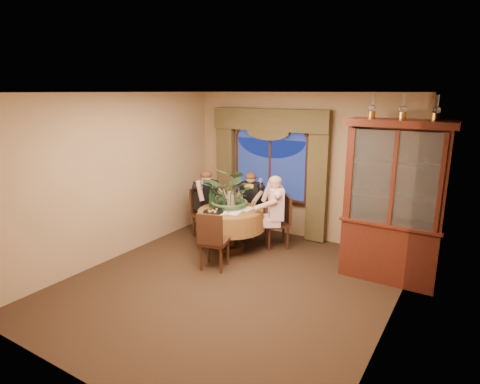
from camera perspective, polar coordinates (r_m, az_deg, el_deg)
The scene contains 35 objects.
floor at distance 6.17m, azimuth -1.58°, elevation -13.00°, with size 5.00×5.00×0.00m, color black.
wall_back at distance 7.83m, azimuth 8.45°, elevation 3.59°, with size 4.50×4.50×0.00m, color #957652.
wall_right at distance 4.86m, azimuth 21.14°, elevation -3.79°, with size 5.00×5.00×0.00m, color #957652.
ceiling at distance 5.49m, azimuth -1.78°, elevation 13.98°, with size 5.00×5.00×0.00m, color white.
window at distance 8.04m, azimuth 4.30°, elevation 3.26°, with size 1.62×0.10×1.32m, color navy, non-canonical shape.
arched_transom at distance 7.93m, azimuth 4.40°, elevation 8.80°, with size 1.60×0.06×0.44m, color navy, non-canonical shape.
drapery_left at distance 8.53m, azimuth -2.03°, elevation 3.11°, with size 0.38×0.14×2.32m, color #41381E.
drapery_right at distance 7.61m, azimuth 11.00°, elevation 1.48°, with size 0.38×0.14×2.32m, color #41381E.
swag_valance at distance 7.84m, azimuth 4.15°, elevation 10.21°, with size 2.45×0.16×0.42m, color #41381E, non-canonical shape.
dining_table at distance 7.33m, azimuth -1.34°, elevation -5.30°, with size 1.25×1.25×0.75m, color #90391A.
china_cabinet at distance 6.34m, azimuth 21.04°, elevation -1.43°, with size 1.50×0.59×2.43m, color #3D1610.
oil_lamp_left at distance 6.23m, azimuth 18.30°, elevation 11.47°, with size 0.11×0.11×0.34m, color #A5722D, non-canonical shape.
oil_lamp_center at distance 6.14m, azimuth 22.20°, elevation 11.12°, with size 0.11×0.11×0.34m, color #A5722D, non-canonical shape.
oil_lamp_right at distance 6.08m, azimuth 26.18°, elevation 10.70°, with size 0.11×0.11×0.34m, color #A5722D, non-canonical shape.
chair_right at distance 7.42m, azimuth 5.26°, elevation -4.25°, with size 0.42×0.42×0.96m, color black.
chair_back_right at distance 7.99m, azimuth 1.23°, elevation -2.84°, with size 0.42×0.42×0.96m, color black.
chair_back at distance 7.90m, azimuth -4.97°, elevation -3.08°, with size 0.42×0.42×0.96m, color black.
chair_front_left at distance 6.54m, azimuth -3.68°, elevation -6.81°, with size 0.42×0.42×0.96m, color black.
person_pink at distance 7.27m, azimuth 5.11°, elevation -2.94°, with size 0.49×0.45×1.37m, color #EEBDC9, non-canonical shape.
person_back at distance 7.82m, azimuth -4.82°, elevation -1.75°, with size 0.48×0.44×1.35m, color black, non-canonical shape.
person_scarf at distance 7.96m, azimuth 1.59°, elevation -1.69°, with size 0.46×0.42×1.28m, color black, non-canonical shape.
stoneware_vase at distance 7.31m, azimuth -1.32°, elevation -1.08°, with size 0.16×0.16×0.29m, color tan, non-canonical shape.
centerpiece_plant at distance 7.20m, azimuth -1.16°, elevation 2.77°, with size 1.02×1.14×0.89m, color #395634.
olive_bowl at distance 7.18m, azimuth -1.35°, elevation -2.34°, with size 0.17×0.17×0.05m, color #465930.
cheese_platter at distance 7.02m, azimuth -3.83°, elevation -2.87°, with size 0.36×0.36×0.02m, color black.
wine_bottle_0 at distance 7.22m, azimuth -2.36°, elevation -1.12°, with size 0.07×0.07×0.33m, color black.
wine_bottle_1 at distance 7.31m, azimuth -3.82°, elevation -0.95°, with size 0.07×0.07×0.33m, color black.
wine_bottle_2 at distance 7.33m, azimuth -2.30°, elevation -0.87°, with size 0.07×0.07×0.33m, color tan.
wine_bottle_3 at distance 7.33m, azimuth -4.18°, elevation -0.91°, with size 0.07×0.07×0.33m, color black.
tasting_paper_0 at distance 7.02m, azimuth -0.83°, elevation -2.93°, with size 0.21×0.30×0.00m, color white.
tasting_paper_1 at distance 7.23m, azimuth 0.95°, elevation -2.40°, with size 0.21×0.30×0.00m, color white.
tasting_paper_2 at distance 6.99m, azimuth -2.86°, elevation -3.00°, with size 0.21×0.30×0.00m, color white.
wine_glass_person_pink at distance 7.20m, azimuth 1.92°, elevation -1.78°, with size 0.07×0.07×0.18m, color silver, non-canonical shape.
wine_glass_person_back at distance 7.50m, azimuth -3.30°, elevation -1.13°, with size 0.07×0.07×0.18m, color silver, non-canonical shape.
wine_glass_person_scarf at distance 7.53m, azimuth 0.15°, elevation -1.04°, with size 0.07×0.07×0.18m, color silver, non-canonical shape.
Camera 1 is at (3.02, -4.58, 2.82)m, focal length 30.00 mm.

